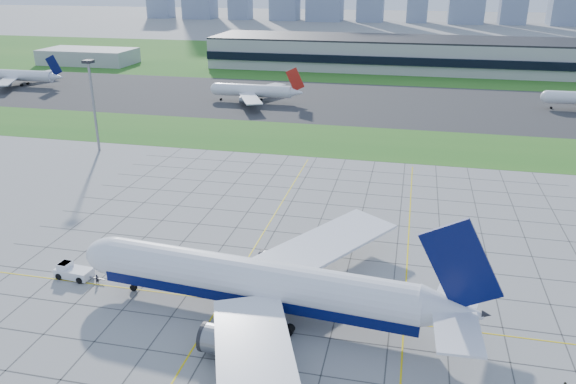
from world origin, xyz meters
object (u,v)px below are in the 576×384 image
object	(u,v)px
distant_jet_1	(254,91)
airliner	(259,283)
light_mast	(92,95)
crew_near	(97,279)
distant_jet_0	(19,75)
pushback_tug	(72,271)

from	to	relation	value
distant_jet_1	airliner	bearing A→B (deg)	-73.87
light_mast	crew_near	distance (m)	78.49
crew_near	distant_jet_0	distance (m)	193.60
light_mast	crew_near	world-z (taller)	light_mast
crew_near	pushback_tug	bearing A→B (deg)	115.65
light_mast	crew_near	xyz separation A→B (m)	(38.30, -66.77, -15.35)
light_mast	distant_jet_1	world-z (taller)	light_mast
light_mast	distant_jet_0	distance (m)	119.18
light_mast	distant_jet_0	xyz separation A→B (m)	(-86.28, 81.38, -11.70)
pushback_tug	distant_jet_1	world-z (taller)	distant_jet_1
light_mast	airliner	bearing A→B (deg)	-46.11
pushback_tug	crew_near	xyz separation A→B (m)	(5.20, -1.04, -0.28)
pushback_tug	crew_near	bearing A→B (deg)	-6.02
airliner	pushback_tug	world-z (taller)	airliner
light_mast	distant_jet_1	xyz separation A→B (m)	(26.07, 71.41, -11.70)
airliner	distant_jet_1	distance (m)	146.60
airliner	distant_jet_1	bearing A→B (deg)	111.41
airliner	distant_jet_0	xyz separation A→B (m)	(-153.07, 150.79, -0.92)
pushback_tug	distant_jet_0	world-z (taller)	distant_jet_0
light_mast	airliner	size ratio (longest dim) A/B	0.40
light_mast	airliner	xyz separation A→B (m)	(66.78, -69.41, -10.78)
airliner	crew_near	xyz separation A→B (m)	(-28.49, 2.65, -4.57)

